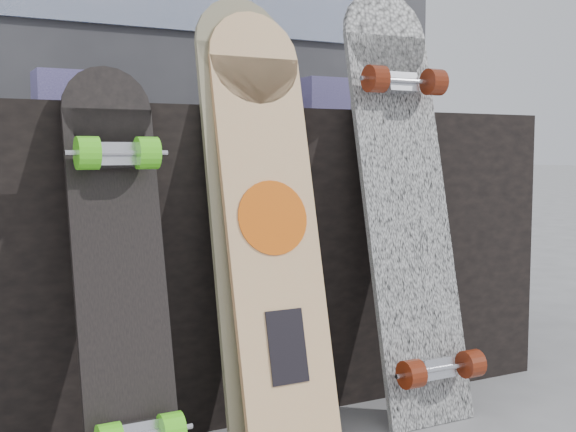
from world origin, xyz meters
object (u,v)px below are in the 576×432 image
longboard_geisha (271,212)px  longboard_celtic (255,203)px  skateboard_dark (121,266)px  vendor_table (257,250)px  longboard_cascadia (407,192)px

longboard_geisha → longboard_celtic: (-0.03, 0.03, 0.02)m
longboard_geisha → skateboard_dark: size_ratio=1.18×
vendor_table → skateboard_dark: bearing=-140.7°
longboard_geisha → longboard_cascadia: longboard_cascadia is taller
longboard_celtic → longboard_geisha: bearing=-46.4°
longboard_geisha → longboard_celtic: size_ratio=0.97×
vendor_table → longboard_cascadia: bearing=-58.5°
vendor_table → longboard_cascadia: 0.50m
vendor_table → longboard_celtic: (-0.17, -0.36, 0.17)m
longboard_celtic → skateboard_dark: size_ratio=1.21×
longboard_celtic → longboard_cascadia: longboard_cascadia is taller
longboard_geisha → longboard_celtic: bearing=133.6°
vendor_table → longboard_geisha: longboard_geisha is taller
vendor_table → longboard_cascadia: longboard_cascadia is taller
longboard_geisha → skateboard_dark: 0.38m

